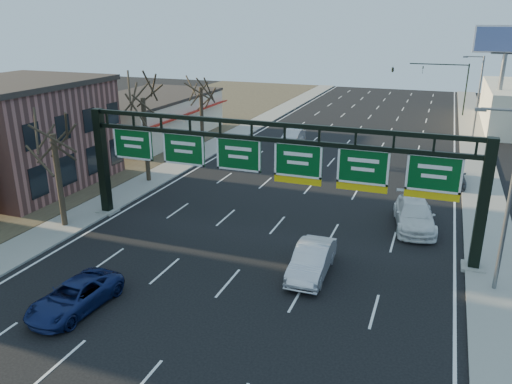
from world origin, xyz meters
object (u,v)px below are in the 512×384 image
at_px(sign_gantry, 270,165).
at_px(car_white_wagon, 414,215).
at_px(car_silver_sedan, 312,260).
at_px(car_blue_suv, 75,296).

distance_m(sign_gantry, car_white_wagon, 10.17).
bearing_deg(car_silver_sedan, car_white_wagon, 60.33).
relative_size(sign_gantry, car_blue_suv, 5.11).
bearing_deg(car_blue_suv, car_silver_sedan, 41.05).
distance_m(car_blue_suv, car_white_wagon, 20.80).
distance_m(car_silver_sedan, car_white_wagon, 9.56).
bearing_deg(sign_gantry, car_silver_sedan, -45.30).
distance_m(car_blue_suv, car_silver_sedan, 11.71).
xyz_separation_m(car_blue_suv, car_silver_sedan, (9.33, 7.07, 0.14)).
xyz_separation_m(sign_gantry, car_blue_suv, (-5.76, -10.67, -3.96)).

